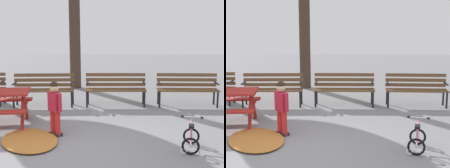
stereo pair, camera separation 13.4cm
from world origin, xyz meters
TOP-DOWN VIEW (x-y plane):
  - ground at (0.00, 0.00)m, footprint 36.00×36.00m
  - park_bench_left at (-1.09, 3.31)m, footprint 1.62×0.52m
  - park_bench_right at (0.81, 3.37)m, footprint 1.60×0.46m
  - park_bench_far_right at (2.71, 3.35)m, footprint 1.62×0.51m
  - child_standing at (-0.39, 0.94)m, footprint 0.31×0.31m
  - kids_bicycle at (2.09, 0.22)m, footprint 0.48×0.62m
  - leaf_pile at (-0.82, 0.59)m, footprint 1.53×1.72m

SIDE VIEW (x-z plane):
  - ground at x=0.00m, z-range 0.00..0.00m
  - leaf_pile at x=-0.82m, z-range 0.00..0.07m
  - kids_bicycle at x=2.09m, z-range -0.07..0.47m
  - park_bench_left at x=-1.09m, z-range 0.08..0.94m
  - park_bench_right at x=0.81m, z-range 0.08..0.94m
  - park_bench_far_right at x=2.71m, z-range 0.08..0.94m
  - child_standing at x=-0.39m, z-range 0.10..1.18m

